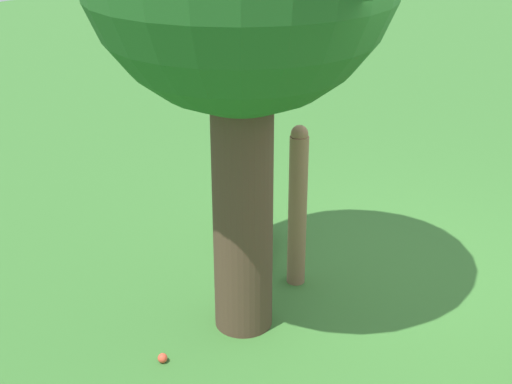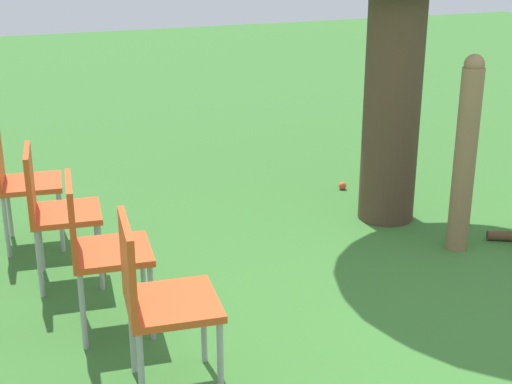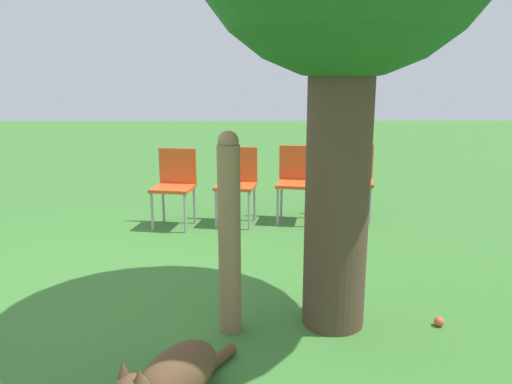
# 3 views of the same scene
# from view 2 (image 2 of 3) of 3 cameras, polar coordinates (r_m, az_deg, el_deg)

# --- Properties ---
(ground_plane) EXTENTS (30.00, 30.00, 0.00)m
(ground_plane) POSITION_cam_2_polar(r_m,az_deg,el_deg) (4.62, 14.14, -7.59)
(ground_plane) COLOR #38702D
(fence_post) EXTENTS (0.15, 0.15, 1.37)m
(fence_post) POSITION_cam_2_polar(r_m,az_deg,el_deg) (5.04, 16.40, 2.90)
(fence_post) COLOR #846647
(fence_post) RESTS_ON ground_plane
(red_chair_0) EXTENTS (0.49, 0.51, 0.88)m
(red_chair_0) POSITION_cam_2_polar(r_m,az_deg,el_deg) (3.33, -8.09, -8.01)
(red_chair_0) COLOR #D14C1E
(red_chair_0) RESTS_ON ground_plane
(red_chair_1) EXTENTS (0.49, 0.51, 0.88)m
(red_chair_1) POSITION_cam_2_polar(r_m,az_deg,el_deg) (3.93, -12.68, -3.97)
(red_chair_1) COLOR #D14C1E
(red_chair_1) RESTS_ON ground_plane
(red_chair_2) EXTENTS (0.49, 0.51, 0.88)m
(red_chair_2) POSITION_cam_2_polar(r_m,az_deg,el_deg) (4.56, -16.01, -1.00)
(red_chair_2) COLOR #D14C1E
(red_chair_2) RESTS_ON ground_plane
(red_chair_3) EXTENTS (0.49, 0.51, 0.88)m
(red_chair_3) POSITION_cam_2_polar(r_m,az_deg,el_deg) (5.21, -18.51, 1.24)
(red_chair_3) COLOR #D14C1E
(red_chair_3) RESTS_ON ground_plane
(tennis_ball) EXTENTS (0.07, 0.07, 0.07)m
(tennis_ball) POSITION_cam_2_polar(r_m,az_deg,el_deg) (6.31, 6.94, 0.51)
(tennis_ball) COLOR #E54C33
(tennis_ball) RESTS_ON ground_plane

